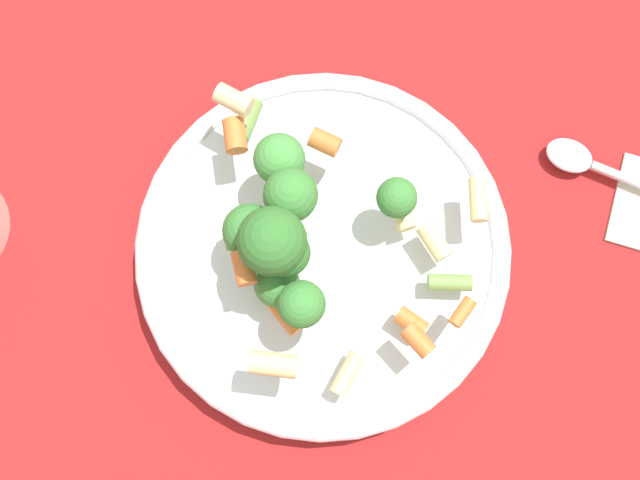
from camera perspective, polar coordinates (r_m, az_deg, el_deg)
ground_plane at (r=0.56m, az=0.00°, el=-1.25°), size 3.00×3.00×0.00m
bowl at (r=0.54m, az=0.00°, el=-0.83°), size 0.27×0.27×0.04m
pasta_salad at (r=0.48m, az=-2.35°, el=0.65°), size 0.21×0.18×0.09m
spoon at (r=0.61m, az=22.10°, el=4.36°), size 0.09×0.19×0.01m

